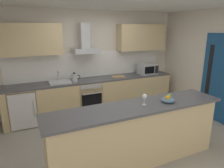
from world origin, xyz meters
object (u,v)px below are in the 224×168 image
Objects in this scene: oven at (88,97)px; microwave at (148,69)px; chopping_board at (118,77)px; fruit_bowl at (168,100)px; range_hood at (85,44)px; sink at (60,82)px; wine_glass at (144,97)px; refrigerator at (23,107)px; kettle at (75,78)px.

microwave reaches higher than oven.
microwave is 1.47× the size of chopping_board.
fruit_bowl is at bearing -75.06° from oven.
range_hood is (-1.77, 0.16, 0.74)m from microwave.
sink reaches higher than fruit_bowl.
oven is 1.60× the size of sink.
wine_glass is at bearing -106.29° from chopping_board.
chopping_board is at bearing -0.50° from refrigerator.
chopping_board is at bearing -1.30° from sink.
microwave is 2.54m from fruit_bowl.
kettle is at bearing -174.39° from oven.
chopping_board reaches higher than refrigerator.
microwave is 2.70m from wine_glass.
fruit_bowl is at bearing -60.44° from sink.
chopping_board is (1.18, 0.01, -0.09)m from kettle.
fruit_bowl reaches higher than refrigerator.
sink reaches higher than oven.
range_hood is (0.34, 0.16, 0.78)m from kettle.
wine_glass is at bearing -85.00° from oven.
microwave is at bearing -0.91° from sink.
range_hood is at bearing 25.43° from kettle.
sink reaches higher than chopping_board.
sink is at bearing 178.70° from chopping_board.
kettle is (-2.11, -0.01, -0.04)m from microwave.
range_hood is (0.69, 0.12, 0.86)m from sink.
sink is at bearing 179.09° from microwave.
chopping_board is (1.53, -0.03, -0.02)m from sink.
sink is at bearing 119.56° from fruit_bowl.
refrigerator is 2.50× the size of chopping_board.
chopping_board is (-0.93, 0.00, -0.14)m from microwave.
refrigerator is at bearing 133.39° from fruit_bowl.
refrigerator is 3.38m from microwave.
microwave is 2.81× the size of wine_glass.
chopping_board is at bearing -10.34° from range_hood.
chopping_board is at bearing 73.71° from wine_glass.
wine_glass reaches higher than sink.
chopping_board is at bearing 0.48° from kettle.
kettle is at bearing -7.25° from sink.
wine_glass is 0.81× the size of fruit_bowl.
microwave is at bearing -0.90° from oven.
microwave reaches higher than wine_glass.
sink reaches higher than refrigerator.
microwave is 0.69× the size of range_hood.
refrigerator is (-1.55, -0.00, -0.03)m from oven.
kettle is 0.87m from range_hood.
microwave reaches higher than chopping_board.
oven is at bearing 178.38° from chopping_board.
sink is 1.73× the size of kettle.
wine_glass is (0.54, -2.20, 0.11)m from kettle.
sink is 1.11m from range_hood.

